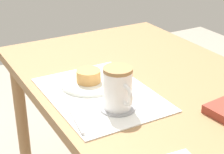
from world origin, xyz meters
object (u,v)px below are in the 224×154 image
at_px(coffee_mug, 118,88).
at_px(pastry_plate, 89,83).
at_px(dining_table, 161,112).
at_px(pastry, 89,76).

bearing_deg(coffee_mug, pastry_plate, -178.55).
relative_size(dining_table, pastry, 16.34).
relative_size(dining_table, coffee_mug, 10.50).
height_order(dining_table, coffee_mug, coffee_mug).
distance_m(pastry_plate, coffee_mug, 0.18).
xyz_separation_m(dining_table, coffee_mug, (0.04, -0.19, 0.15)).
bearing_deg(dining_table, pastry_plate, -124.55).
bearing_deg(pastry_plate, coffee_mug, 1.45).
height_order(dining_table, pastry, pastry).
relative_size(pastry_plate, pastry, 2.30).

